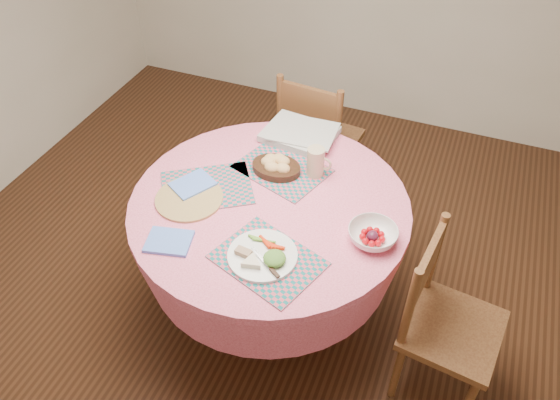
{
  "coord_description": "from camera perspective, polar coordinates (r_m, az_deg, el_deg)",
  "views": [
    {
      "loc": [
        0.69,
        -1.62,
        2.37
      ],
      "look_at": [
        0.05,
        0.0,
        0.78
      ],
      "focal_mm": 35.0,
      "sensor_mm": 36.0,
      "label": 1
    }
  ],
  "objects": [
    {
      "name": "fruit_bowl",
      "position": [
        2.24,
        9.65,
        -3.66
      ],
      "size": [
        0.24,
        0.24,
        0.06
      ],
      "rotation": [
        0.0,
        0.0,
        -0.22
      ],
      "color": "white",
      "rests_on": "dining_table"
    },
    {
      "name": "placemat_left",
      "position": [
        2.48,
        -7.66,
        1.29
      ],
      "size": [
        0.5,
        0.47,
        0.01
      ],
      "primitive_type": "cube",
      "rotation": [
        0.0,
        0.0,
        0.58
      ],
      "color": "#13696D",
      "rests_on": "dining_table"
    },
    {
      "name": "placemat_back",
      "position": [
        2.56,
        0.21,
        3.28
      ],
      "size": [
        0.47,
        0.41,
        0.01
      ],
      "primitive_type": "cube",
      "rotation": [
        0.0,
        0.0,
        -0.33
      ],
      "color": "#13696D",
      "rests_on": "dining_table"
    },
    {
      "name": "napkin_near",
      "position": [
        2.26,
        -11.53,
        -4.26
      ],
      "size": [
        0.21,
        0.18,
        0.01
      ],
      "primitive_type": "cube",
      "rotation": [
        0.0,
        0.0,
        0.23
      ],
      "color": "#5B83EA",
      "rests_on": "dining_table"
    },
    {
      "name": "ground",
      "position": [
        2.95,
        -0.92,
        -10.98
      ],
      "size": [
        4.0,
        4.0,
        0.0
      ],
      "primitive_type": "plane",
      "color": "#331C0F",
      "rests_on": "ground"
    },
    {
      "name": "chair_right",
      "position": [
        2.45,
        16.69,
        -11.87
      ],
      "size": [
        0.43,
        0.45,
        0.87
      ],
      "rotation": [
        0.0,
        0.0,
        1.44
      ],
      "color": "brown",
      "rests_on": "ground"
    },
    {
      "name": "latte_mug",
      "position": [
        2.49,
        3.79,
        4.0
      ],
      "size": [
        0.12,
        0.08,
        0.14
      ],
      "color": "tan",
      "rests_on": "placemat_back"
    },
    {
      "name": "napkin_far",
      "position": [
        2.49,
        -9.11,
        1.61
      ],
      "size": [
        0.21,
        0.23,
        0.01
      ],
      "primitive_type": "cube",
      "rotation": [
        0.0,
        0.0,
        1.05
      ],
      "color": "#5B83EA",
      "rests_on": "placemat_left"
    },
    {
      "name": "dining_table",
      "position": [
        2.53,
        -1.06,
        -3.47
      ],
      "size": [
        1.24,
        1.24,
        0.75
      ],
      "color": "pink",
      "rests_on": "ground"
    },
    {
      "name": "bread_bowl",
      "position": [
        2.53,
        -0.4,
        3.68
      ],
      "size": [
        0.23,
        0.23,
        0.08
      ],
      "color": "black",
      "rests_on": "placemat_back"
    },
    {
      "name": "placemat_front",
      "position": [
        2.15,
        -1.27,
        -6.3
      ],
      "size": [
        0.48,
        0.42,
        0.01
      ],
      "primitive_type": "cube",
      "rotation": [
        0.0,
        0.0,
        -0.34
      ],
      "color": "#13696D",
      "rests_on": "dining_table"
    },
    {
      "name": "dinner_plate",
      "position": [
        2.15,
        -1.74,
        -5.81
      ],
      "size": [
        0.28,
        0.28,
        0.05
      ],
      "rotation": [
        0.0,
        0.0,
        -0.12
      ],
      "color": "white",
      "rests_on": "placemat_front"
    },
    {
      "name": "wicker_trivet",
      "position": [
        2.43,
        -9.47,
        0.15
      ],
      "size": [
        0.3,
        0.3,
        0.01
      ],
      "primitive_type": "cylinder",
      "color": "#9E7844",
      "rests_on": "dining_table"
    },
    {
      "name": "chair_back",
      "position": [
        3.23,
        3.83,
        6.42
      ],
      "size": [
        0.46,
        0.45,
        0.92
      ],
      "rotation": [
        0.0,
        0.0,
        3.04
      ],
      "color": "brown",
      "rests_on": "ground"
    },
    {
      "name": "newspaper_stack",
      "position": [
        2.75,
        2.13,
        6.96
      ],
      "size": [
        0.37,
        0.31,
        0.04
      ],
      "rotation": [
        0.0,
        0.0,
        -0.11
      ],
      "color": "silver",
      "rests_on": "dining_table"
    }
  ]
}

